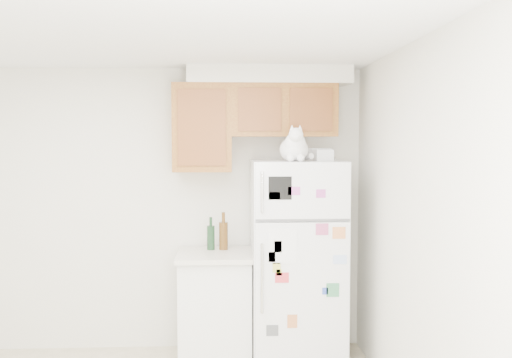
{
  "coord_description": "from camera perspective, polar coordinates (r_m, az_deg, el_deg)",
  "views": [
    {
      "loc": [
        0.7,
        -3.35,
        1.87
      ],
      "look_at": [
        0.95,
        1.55,
        1.55
      ],
      "focal_mm": 42.0,
      "sensor_mm": 36.0,
      "label": 1
    }
  ],
  "objects": [
    {
      "name": "cat",
      "position": [
        4.81,
        3.7,
        3.01
      ],
      "size": [
        0.29,
        0.42,
        0.29
      ],
      "color": "white",
      "rests_on": "refrigerator"
    },
    {
      "name": "refrigerator",
      "position": [
        5.1,
        3.94,
        -7.81
      ],
      "size": [
        0.76,
        0.78,
        1.7
      ],
      "color": "white",
      "rests_on": "ground_plane"
    },
    {
      "name": "bottle_amber",
      "position": [
        5.21,
        -3.12,
        -4.96
      ],
      "size": [
        0.08,
        0.08,
        0.33
      ],
      "primitive_type": null,
      "color": "#593814",
      "rests_on": "base_counter"
    },
    {
      "name": "base_counter",
      "position": [
        5.23,
        -3.88,
        -11.9
      ],
      "size": [
        0.64,
        0.64,
        0.92
      ],
      "color": "white",
      "rests_on": "ground_plane"
    },
    {
      "name": "bottle_green",
      "position": [
        5.22,
        -4.32,
        -5.19
      ],
      "size": [
        0.07,
        0.07,
        0.28
      ],
      "primitive_type": null,
      "color": "#19381E",
      "rests_on": "base_counter"
    },
    {
      "name": "storage_box_front",
      "position": [
        4.99,
        6.4,
        2.27
      ],
      "size": [
        0.17,
        0.14,
        0.09
      ],
      "primitive_type": "cube",
      "rotation": [
        0.0,
        0.0,
        0.22
      ],
      "color": "white",
      "rests_on": "refrigerator"
    },
    {
      "name": "storage_box_back",
      "position": [
        5.18,
        6.03,
        2.38
      ],
      "size": [
        0.2,
        0.16,
        0.1
      ],
      "primitive_type": "cube",
      "rotation": [
        0.0,
        0.0,
        0.2
      ],
      "color": "white",
      "rests_on": "refrigerator"
    },
    {
      "name": "room_shell",
      "position": [
        3.65,
        -12.0,
        0.54
      ],
      "size": [
        3.84,
        4.04,
        2.52
      ],
      "color": "silver",
      "rests_on": "ground_plane"
    }
  ]
}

